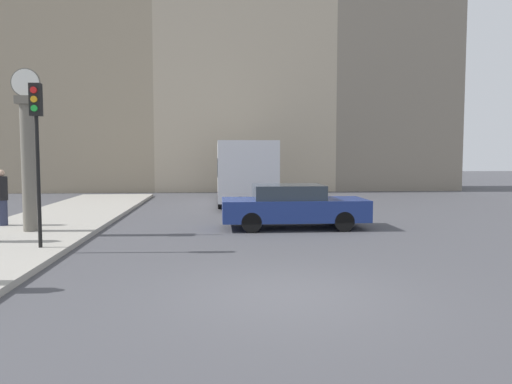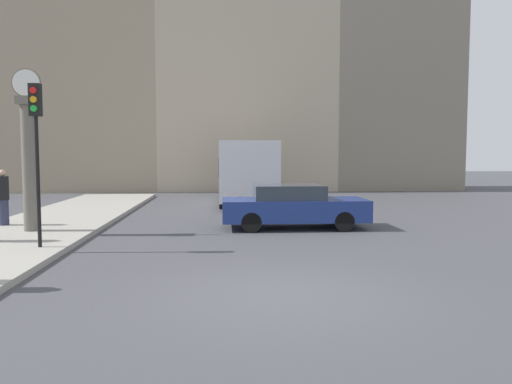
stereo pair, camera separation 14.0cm
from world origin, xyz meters
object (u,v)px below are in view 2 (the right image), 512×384
at_px(traffic_light_near, 36,131).
at_px(pedestrian_black_jacket, 3,197).
at_px(sedan_car, 293,206).
at_px(street_clock, 29,155).
at_px(bus_distant, 245,169).

height_order(traffic_light_near, pedestrian_black_jacket, traffic_light_near).
height_order(sedan_car, street_clock, street_clock).
bearing_deg(sedan_car, bus_distant, 97.45).
xyz_separation_m(sedan_car, street_clock, (-7.81, -0.94, 1.64)).
relative_size(bus_distant, street_clock, 1.86).
bearing_deg(sedan_car, traffic_light_near, -151.54).
bearing_deg(street_clock, pedestrian_black_jacket, 135.77).
distance_m(traffic_light_near, pedestrian_black_jacket, 5.01).
xyz_separation_m(bus_distant, pedestrian_black_jacket, (-7.98, -8.26, -0.66)).
height_order(sedan_car, traffic_light_near, traffic_light_near).
bearing_deg(traffic_light_near, bus_distant, 65.65).
xyz_separation_m(traffic_light_near, street_clock, (-1.18, 2.66, -0.56)).
distance_m(sedan_car, street_clock, 8.04).
bearing_deg(sedan_car, pedestrian_black_jacket, 177.98).
bearing_deg(street_clock, sedan_car, 6.83).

